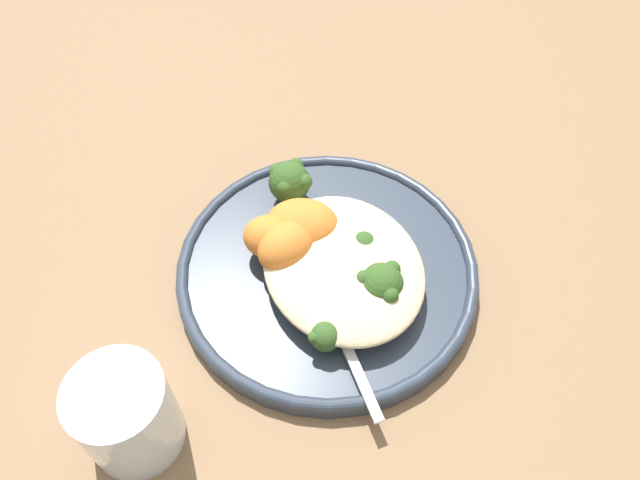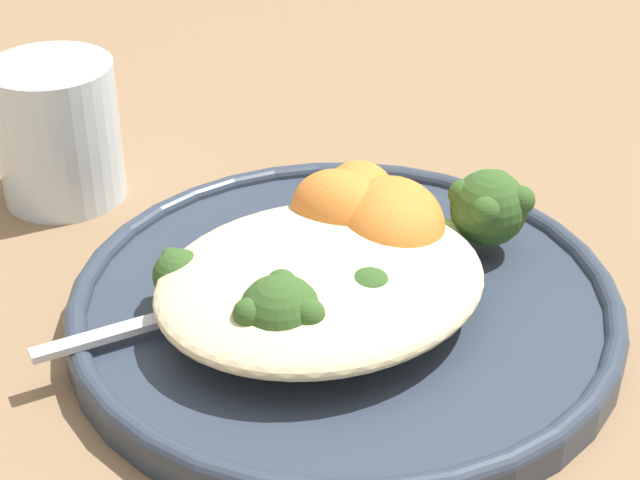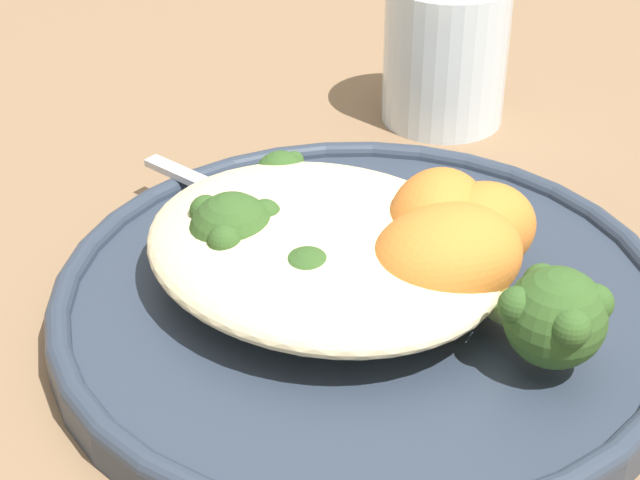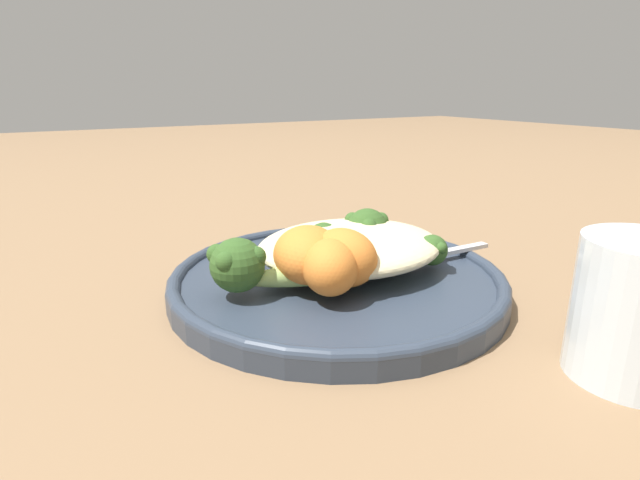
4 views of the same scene
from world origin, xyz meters
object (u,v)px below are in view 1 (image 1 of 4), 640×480
(sweet_potato_chunk_0, at_px, (301,225))
(sweet_potato_chunk_1, at_px, (271,237))
(plate, at_px, (327,269))
(broccoli_stalk_3, at_px, (323,234))
(quinoa_mound, at_px, (343,266))
(broccoli_stalk_0, at_px, (315,312))
(broccoli_stalk_2, at_px, (351,249))
(spoon, at_px, (342,336))
(broccoli_stalk_1, at_px, (364,280))
(water_glass, at_px, (127,415))
(broccoli_stalk_4, at_px, (290,193))
(sweet_potato_chunk_2, at_px, (286,247))

(sweet_potato_chunk_0, bearing_deg, sweet_potato_chunk_1, 93.13)
(plate, distance_m, broccoli_stalk_3, 0.04)
(quinoa_mound, relative_size, broccoli_stalk_0, 1.55)
(broccoli_stalk_3, xyz_separation_m, sweet_potato_chunk_0, (0.01, 0.02, 0.01))
(broccoli_stalk_2, height_order, spoon, broccoli_stalk_2)
(broccoli_stalk_0, height_order, broccoli_stalk_1, broccoli_stalk_1)
(plate, relative_size, spoon, 2.55)
(plate, distance_m, broccoli_stalk_1, 0.05)
(spoon, bearing_deg, water_glass, -85.55)
(quinoa_mound, distance_m, broccoli_stalk_1, 0.02)
(quinoa_mound, height_order, sweet_potato_chunk_1, sweet_potato_chunk_1)
(broccoli_stalk_3, bearing_deg, quinoa_mound, -104.35)
(broccoli_stalk_4, relative_size, spoon, 1.10)
(sweet_potato_chunk_0, height_order, sweet_potato_chunk_2, sweet_potato_chunk_2)
(quinoa_mound, bearing_deg, broccoli_stalk_4, 8.85)
(broccoli_stalk_2, height_order, broccoli_stalk_4, broccoli_stalk_4)
(plate, relative_size, broccoli_stalk_4, 2.32)
(broccoli_stalk_0, bearing_deg, broccoli_stalk_2, 133.60)
(sweet_potato_chunk_0, xyz_separation_m, sweet_potato_chunk_1, (-0.00, 0.03, -0.00))
(broccoli_stalk_2, relative_size, sweet_potato_chunk_2, 1.51)
(sweet_potato_chunk_0, distance_m, spoon, 0.12)
(broccoli_stalk_4, height_order, sweet_potato_chunk_1, same)
(broccoli_stalk_4, distance_m, sweet_potato_chunk_2, 0.07)
(broccoli_stalk_0, height_order, sweet_potato_chunk_0, sweet_potato_chunk_0)
(plate, bearing_deg, water_glass, 112.92)
(broccoli_stalk_4, relative_size, sweet_potato_chunk_0, 1.77)
(broccoli_stalk_0, relative_size, broccoli_stalk_4, 0.88)
(broccoli_stalk_0, height_order, water_glass, water_glass)
(broccoli_stalk_1, xyz_separation_m, broccoli_stalk_4, (0.12, 0.03, 0.00))
(plate, xyz_separation_m, sweet_potato_chunk_0, (0.04, 0.01, 0.03))
(broccoli_stalk_3, bearing_deg, broccoli_stalk_4, 86.44)
(broccoli_stalk_4, bearing_deg, broccoli_stalk_3, -147.61)
(water_glass, bearing_deg, plate, -67.08)
(broccoli_stalk_3, relative_size, sweet_potato_chunk_0, 1.09)
(sweet_potato_chunk_2, distance_m, water_glass, 0.20)
(broccoli_stalk_0, bearing_deg, broccoli_stalk_3, 155.21)
(sweet_potato_chunk_0, xyz_separation_m, water_glass, (-0.12, 0.20, 0.00))
(sweet_potato_chunk_2, bearing_deg, broccoli_stalk_0, -178.78)
(broccoli_stalk_0, bearing_deg, water_glass, -75.57)
(sweet_potato_chunk_0, bearing_deg, broccoli_stalk_1, -157.73)
(broccoli_stalk_3, distance_m, sweet_potato_chunk_0, 0.02)
(sweet_potato_chunk_1, bearing_deg, sweet_potato_chunk_0, -86.87)
(quinoa_mound, bearing_deg, plate, 23.14)
(sweet_potato_chunk_0, bearing_deg, spoon, 176.79)
(broccoli_stalk_4, bearing_deg, quinoa_mound, -152.26)
(broccoli_stalk_4, xyz_separation_m, spoon, (-0.16, 0.01, -0.02))
(broccoli_stalk_3, xyz_separation_m, sweet_potato_chunk_2, (-0.01, 0.04, 0.01))
(broccoli_stalk_3, bearing_deg, sweet_potato_chunk_2, 173.95)
(plate, relative_size, sweet_potato_chunk_0, 4.11)
(spoon, bearing_deg, broccoli_stalk_3, 168.50)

